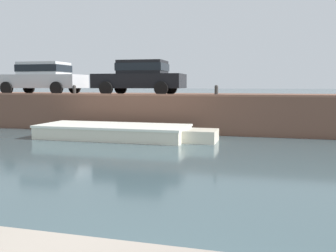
# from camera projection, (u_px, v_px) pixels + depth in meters

# --- Properties ---
(ground_plane) EXTENTS (400.00, 400.00, 0.00)m
(ground_plane) POSITION_uv_depth(u_px,v_px,m) (207.00, 171.00, 8.57)
(ground_plane) COLOR #3D5156
(far_quay_wall) EXTENTS (60.00, 6.00, 1.52)m
(far_quay_wall) POSITION_uv_depth(u_px,v_px,m) (239.00, 111.00, 17.21)
(far_quay_wall) COLOR brown
(far_quay_wall) RESTS_ON ground
(far_wall_coping) EXTENTS (60.00, 0.24, 0.08)m
(far_wall_coping) POSITION_uv_depth(u_px,v_px,m) (233.00, 96.00, 14.36)
(far_wall_coping) COLOR brown
(far_wall_coping) RESTS_ON far_quay_wall
(boat_moored_west_cream) EXTENTS (6.58, 2.19, 0.51)m
(boat_moored_west_cream) POSITION_uv_depth(u_px,v_px,m) (120.00, 132.00, 13.69)
(boat_moored_west_cream) COLOR silver
(boat_moored_west_cream) RESTS_ON ground
(car_leftmost_silver) EXTENTS (4.26, 2.16, 1.54)m
(car_leftmost_silver) POSITION_uv_depth(u_px,v_px,m) (43.00, 77.00, 18.28)
(car_leftmost_silver) COLOR #B7BABC
(car_leftmost_silver) RESTS_ON far_quay_wall
(car_left_inner_black) EXTENTS (4.09, 2.11, 1.54)m
(car_left_inner_black) POSITION_uv_depth(u_px,v_px,m) (141.00, 76.00, 16.96)
(car_left_inner_black) COLOR black
(car_left_inner_black) RESTS_ON far_quay_wall
(mooring_bollard_west) EXTENTS (0.15, 0.15, 0.45)m
(mooring_bollard_west) POSITION_uv_depth(u_px,v_px,m) (74.00, 90.00, 16.24)
(mooring_bollard_west) COLOR #2D2B28
(mooring_bollard_west) RESTS_ON far_quay_wall
(mooring_bollard_mid) EXTENTS (0.15, 0.15, 0.45)m
(mooring_bollard_mid) POSITION_uv_depth(u_px,v_px,m) (216.00, 90.00, 14.63)
(mooring_bollard_mid) COLOR #2D2B28
(mooring_bollard_mid) RESTS_ON far_quay_wall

